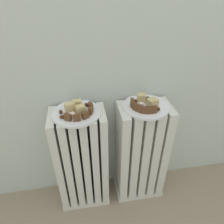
# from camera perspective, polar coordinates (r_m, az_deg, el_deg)

# --- Properties ---
(radiator_left) EXTENTS (0.28, 0.18, 0.63)m
(radiator_left) POSITION_cam_1_polar(r_m,az_deg,el_deg) (1.17, -8.33, -13.42)
(radiator_left) COLOR silver
(radiator_left) RESTS_ON ground_plane
(radiator_right) EXTENTS (0.28, 0.18, 0.63)m
(radiator_right) POSITION_cam_1_polar(r_m,az_deg,el_deg) (1.21, 8.01, -11.48)
(radiator_right) COLOR silver
(radiator_right) RESTS_ON ground_plane
(plate_left) EXTENTS (0.22, 0.22, 0.01)m
(plate_left) POSITION_cam_1_polar(r_m,az_deg,el_deg) (0.96, -9.90, -0.24)
(plate_left) COLOR white
(plate_left) RESTS_ON radiator_left
(plate_right) EXTENTS (0.22, 0.22, 0.01)m
(plate_right) POSITION_cam_1_polar(r_m,az_deg,el_deg) (1.01, 9.45, 1.55)
(plate_right) COLOR white
(plate_right) RESTS_ON radiator_right
(dark_cake_slice_left_0) EXTENTS (0.04, 0.03, 0.03)m
(dark_cake_slice_left_0) POSITION_cam_1_polar(r_m,az_deg,el_deg) (0.90, -12.21, -1.45)
(dark_cake_slice_left_0) COLOR #56351E
(dark_cake_slice_left_0) RESTS_ON plate_left
(dark_cake_slice_left_1) EXTENTS (0.03, 0.02, 0.03)m
(dark_cake_slice_left_1) POSITION_cam_1_polar(r_m,az_deg,el_deg) (0.89, -9.75, -1.58)
(dark_cake_slice_left_1) COLOR #56351E
(dark_cake_slice_left_1) RESTS_ON plate_left
(dark_cake_slice_left_2) EXTENTS (0.03, 0.03, 0.03)m
(dark_cake_slice_left_2) POSITION_cam_1_polar(r_m,az_deg,el_deg) (0.90, -7.38, -0.88)
(dark_cake_slice_left_2) COLOR #56351E
(dark_cake_slice_left_2) RESTS_ON plate_left
(dark_cake_slice_left_3) EXTENTS (0.03, 0.04, 0.03)m
(dark_cake_slice_left_3) POSITION_cam_1_polar(r_m,az_deg,el_deg) (0.93, -5.97, 0.35)
(dark_cake_slice_left_3) COLOR #56351E
(dark_cake_slice_left_3) RESTS_ON plate_left
(dark_cake_slice_left_4) EXTENTS (0.02, 0.03, 0.03)m
(dark_cake_slice_left_4) POSITION_cam_1_polar(r_m,az_deg,el_deg) (0.96, -5.92, 1.67)
(dark_cake_slice_left_4) COLOR #56351E
(dark_cake_slice_left_4) RESTS_ON plate_left
(marble_cake_slice_left_0) EXTENTS (0.04, 0.03, 0.04)m
(marble_cake_slice_left_0) POSITION_cam_1_polar(r_m,az_deg,el_deg) (0.97, -9.62, 2.16)
(marble_cake_slice_left_0) COLOR tan
(marble_cake_slice_left_0) RESTS_ON plate_left
(marble_cake_slice_left_1) EXTENTS (0.05, 0.04, 0.05)m
(marble_cake_slice_left_1) POSITION_cam_1_polar(r_m,az_deg,el_deg) (0.94, -11.59, 1.06)
(marble_cake_slice_left_1) COLOR tan
(marble_cake_slice_left_1) RESTS_ON plate_left
(marble_cake_slice_left_2) EXTENTS (0.05, 0.04, 0.05)m
(marble_cake_slice_left_2) POSITION_cam_1_polar(r_m,az_deg,el_deg) (0.93, -8.79, 0.51)
(marble_cake_slice_left_2) COLOR tan
(marble_cake_slice_left_2) RESTS_ON plate_left
(turkish_delight_left_0) EXTENTS (0.03, 0.03, 0.02)m
(turkish_delight_left_0) POSITION_cam_1_polar(r_m,az_deg,el_deg) (1.00, -11.03, 2.10)
(turkish_delight_left_0) COLOR white
(turkish_delight_left_0) RESTS_ON plate_left
(turkish_delight_left_1) EXTENTS (0.03, 0.03, 0.02)m
(turkish_delight_left_1) POSITION_cam_1_polar(r_m,az_deg,el_deg) (0.99, -12.22, 1.60)
(turkish_delight_left_1) COLOR white
(turkish_delight_left_1) RESTS_ON plate_left
(turkish_delight_left_2) EXTENTS (0.02, 0.02, 0.02)m
(turkish_delight_left_2) POSITION_cam_1_polar(r_m,az_deg,el_deg) (0.96, -8.22, 1.06)
(turkish_delight_left_2) COLOR white
(turkish_delight_left_2) RESTS_ON plate_left
(turkish_delight_left_3) EXTENTS (0.03, 0.03, 0.02)m
(turkish_delight_left_3) POSITION_cam_1_polar(r_m,az_deg,el_deg) (0.92, -10.96, -0.90)
(turkish_delight_left_3) COLOR white
(turkish_delight_left_3) RESTS_ON plate_left
(medjool_date_left_0) EXTENTS (0.03, 0.02, 0.02)m
(medjool_date_left_0) POSITION_cam_1_polar(r_m,az_deg,el_deg) (1.02, -10.25, 2.71)
(medjool_date_left_0) COLOR #3D1E0F
(medjool_date_left_0) RESTS_ON plate_left
(medjool_date_left_1) EXTENTS (0.03, 0.03, 0.02)m
(medjool_date_left_1) POSITION_cam_1_polar(r_m,az_deg,el_deg) (0.99, -6.94, 2.03)
(medjool_date_left_1) COLOR #3D1E0F
(medjool_date_left_1) RESTS_ON plate_left
(medjool_date_left_2) EXTENTS (0.03, 0.02, 0.02)m
(medjool_date_left_2) POSITION_cam_1_polar(r_m,az_deg,el_deg) (0.92, -13.62, -1.32)
(medjool_date_left_2) COLOR #3D1E0F
(medjool_date_left_2) RESTS_ON plate_left
(medjool_date_left_3) EXTENTS (0.02, 0.03, 0.02)m
(medjool_date_left_3) POSITION_cam_1_polar(r_m,az_deg,el_deg) (0.96, -14.08, 0.02)
(medjool_date_left_3) COLOR #3D1E0F
(medjool_date_left_3) RESTS_ON plate_left
(dark_cake_slice_right_0) EXTENTS (0.02, 0.03, 0.04)m
(dark_cake_slice_right_0) POSITION_cam_1_polar(r_m,az_deg,el_deg) (0.99, 5.57, 2.76)
(dark_cake_slice_right_0) COLOR #56351E
(dark_cake_slice_right_0) RESTS_ON plate_right
(dark_cake_slice_right_1) EXTENTS (0.02, 0.03, 0.04)m
(dark_cake_slice_right_1) POSITION_cam_1_polar(r_m,az_deg,el_deg) (0.97, 5.86, 2.07)
(dark_cake_slice_right_1) COLOR #56351E
(dark_cake_slice_right_1) RESTS_ON plate_right
(dark_cake_slice_right_2) EXTENTS (0.02, 0.03, 0.04)m
(dark_cake_slice_right_2) POSITION_cam_1_polar(r_m,az_deg,el_deg) (0.95, 6.58, 1.42)
(dark_cake_slice_right_2) COLOR #56351E
(dark_cake_slice_right_2) RESTS_ON plate_right
(dark_cake_slice_right_3) EXTENTS (0.03, 0.03, 0.04)m
(dark_cake_slice_right_3) POSITION_cam_1_polar(r_m,az_deg,el_deg) (0.94, 7.65, 0.90)
(dark_cake_slice_right_3) COLOR #56351E
(dark_cake_slice_right_3) RESTS_ON plate_right
(dark_cake_slice_right_4) EXTENTS (0.03, 0.02, 0.04)m
(dark_cake_slice_right_4) POSITION_cam_1_polar(r_m,az_deg,el_deg) (0.94, 8.96, 0.57)
(dark_cake_slice_right_4) COLOR #56351E
(dark_cake_slice_right_4) RESTS_ON plate_right
(dark_cake_slice_right_5) EXTENTS (0.03, 0.02, 0.04)m
(dark_cake_slice_right_5) POSITION_cam_1_polar(r_m,az_deg,el_deg) (0.94, 10.34, 0.47)
(dark_cake_slice_right_5) COLOR #56351E
(dark_cake_slice_right_5) RESTS_ON plate_right
(dark_cake_slice_right_6) EXTENTS (0.03, 0.02, 0.04)m
(dark_cake_slice_right_6) POSITION_cam_1_polar(r_m,az_deg,el_deg) (0.95, 11.63, 0.63)
(dark_cake_slice_right_6) COLOR #56351E
(dark_cake_slice_right_6) RESTS_ON plate_right
(marble_cake_slice_right_0) EXTENTS (0.05, 0.05, 0.04)m
(marble_cake_slice_right_0) POSITION_cam_1_polar(r_m,az_deg,el_deg) (0.99, 11.23, 2.48)
(marble_cake_slice_right_0) COLOR tan
(marble_cake_slice_right_0) RESTS_ON plate_right
(marble_cake_slice_right_1) EXTENTS (0.05, 0.05, 0.04)m
(marble_cake_slice_right_1) POSITION_cam_1_polar(r_m,az_deg,el_deg) (1.03, 8.19, 3.96)
(marble_cake_slice_right_1) COLOR tan
(marble_cake_slice_right_1) RESTS_ON plate_right
(turkish_delight_right_0) EXTENTS (0.02, 0.02, 0.02)m
(turkish_delight_right_0) POSITION_cam_1_polar(r_m,az_deg,el_deg) (0.99, 8.20, 2.01)
(turkish_delight_right_0) COLOR white
(turkish_delight_right_0) RESTS_ON plate_right
(turkish_delight_right_1) EXTENTS (0.03, 0.03, 0.02)m
(turkish_delight_right_1) POSITION_cam_1_polar(r_m,az_deg,el_deg) (1.02, 12.27, 2.75)
(turkish_delight_right_1) COLOR white
(turkish_delight_right_1) RESTS_ON plate_right
(turkish_delight_right_2) EXTENTS (0.03, 0.03, 0.02)m
(turkish_delight_right_2) POSITION_cam_1_polar(r_m,az_deg,el_deg) (1.02, 10.28, 3.01)
(turkish_delight_right_2) COLOR white
(turkish_delight_right_2) RESTS_ON plate_right
(medjool_date_right_0) EXTENTS (0.03, 0.03, 0.02)m
(medjool_date_right_0) POSITION_cam_1_polar(r_m,az_deg,el_deg) (0.97, 9.13, 1.18)
(medjool_date_right_0) COLOR #3D1E0F
(medjool_date_right_0) RESTS_ON plate_right
(medjool_date_right_1) EXTENTS (0.03, 0.03, 0.01)m
(medjool_date_right_1) POSITION_cam_1_polar(r_m,az_deg,el_deg) (0.97, 12.79, 0.79)
(medjool_date_right_1) COLOR #3D1E0F
(medjool_date_right_1) RESTS_ON plate_right
(medjool_date_right_2) EXTENTS (0.03, 0.03, 0.02)m
(medjool_date_right_2) POSITION_cam_1_polar(r_m,az_deg,el_deg) (1.05, 9.85, 3.79)
(medjool_date_right_2) COLOR #3D1E0F
(medjool_date_right_2) RESTS_ON plate_right
(medjool_date_right_3) EXTENTS (0.03, 0.02, 0.02)m
(medjool_date_right_3) POSITION_cam_1_polar(r_m,az_deg,el_deg) (1.01, 6.43, 3.06)
(medjool_date_right_3) COLOR #3D1E0F
(medjool_date_right_3) RESTS_ON plate_right
(fork) EXTENTS (0.03, 0.10, 0.00)m
(fork) POSITION_cam_1_polar(r_m,az_deg,el_deg) (0.96, -11.46, 0.16)
(fork) COLOR silver
(fork) RESTS_ON plate_left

